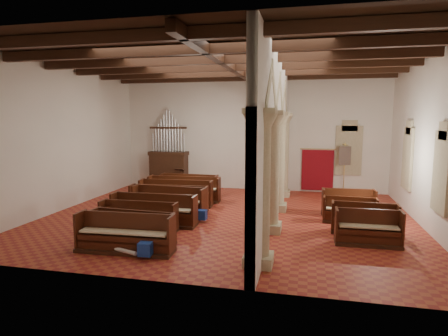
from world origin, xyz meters
TOP-DOWN VIEW (x-y plane):
  - floor at (0.00, 0.00)m, footprint 14.00×14.00m
  - ceiling at (0.00, 0.00)m, footprint 14.00×14.00m
  - wall_back at (0.00, 6.00)m, footprint 14.00×0.02m
  - wall_front at (0.00, -6.00)m, footprint 14.00×0.02m
  - wall_left at (-7.00, 0.00)m, footprint 0.02×12.00m
  - wall_right at (7.00, 0.00)m, footprint 0.02×12.00m
  - ceiling_beams at (0.00, 0.00)m, footprint 13.80×11.80m
  - arcade at (1.80, 0.00)m, footprint 0.90×11.90m
  - window_right_a at (6.98, -1.50)m, footprint 0.03×1.00m
  - window_right_b at (6.98, 2.50)m, footprint 0.03×1.00m
  - window_back at (5.00, 5.98)m, footprint 1.00×0.03m
  - pipe_organ at (-4.50, 5.50)m, footprint 2.10×0.85m
  - lectern at (-3.70, 5.13)m, footprint 0.53×0.54m
  - dossal_curtain at (3.50, 5.92)m, footprint 1.80×0.07m
  - processional_banner at (4.78, 5.49)m, footprint 0.59×0.75m
  - hymnal_box_a at (-1.27, -4.74)m, footprint 0.39×0.33m
  - hymnal_box_b at (-1.48, -2.23)m, footprint 0.35×0.30m
  - hymnal_box_c at (-0.78, -0.88)m, footprint 0.36×0.30m
  - tube_heater_a at (-2.03, -4.66)m, footprint 1.08×0.46m
  - tube_heater_b at (-2.06, -3.61)m, footprint 0.90×0.34m
  - nave_pew_0 at (-2.07, -4.35)m, footprint 2.88×0.86m
  - nave_pew_1 at (-2.20, -3.62)m, footprint 2.70×0.83m
  - nave_pew_2 at (-2.61, -2.34)m, footprint 2.73×0.71m
  - nave_pew_3 at (-2.37, -1.60)m, footprint 3.14×0.79m
  - nave_pew_4 at (-2.31, -0.24)m, footprint 3.01×0.95m
  - nave_pew_5 at (-2.57, 0.39)m, footprint 3.28×0.87m
  - nave_pew_6 at (-2.63, 1.44)m, footprint 3.28×0.95m
  - nave_pew_7 at (-2.56, 2.35)m, footprint 3.37×0.90m
  - nave_pew_8 at (-2.65, 3.36)m, footprint 2.84×0.77m
  - aisle_pew_0 at (4.83, -2.16)m, footprint 1.94×0.73m
  - aisle_pew_1 at (4.88, -1.05)m, footprint 2.15×0.79m
  - aisle_pew_2 at (4.55, 0.20)m, footprint 1.94×0.76m
  - aisle_pew_3 at (4.59, 1.13)m, footprint 2.04×0.85m

SIDE VIEW (x-z plane):
  - floor at x=0.00m, z-range 0.00..0.00m
  - tube_heater_a at x=-2.03m, z-range 0.10..0.22m
  - tube_heater_b at x=-2.06m, z-range 0.11..0.21m
  - hymnal_box_b at x=-1.48m, z-range 0.10..0.41m
  - hymnal_box_c at x=-0.78m, z-range 0.10..0.46m
  - hymnal_box_a at x=-1.27m, z-range 0.10..0.46m
  - aisle_pew_2 at x=4.55m, z-range -0.16..0.80m
  - nave_pew_2 at x=-2.61m, z-range -0.17..0.83m
  - nave_pew_1 at x=-2.20m, z-range -0.17..0.84m
  - aisle_pew_1 at x=4.88m, z-range -0.17..0.87m
  - nave_pew_5 at x=-2.57m, z-range -0.18..0.89m
  - aisle_pew_0 at x=4.83m, z-range -0.17..0.90m
  - nave_pew_8 at x=-2.65m, z-range -0.19..0.91m
  - aisle_pew_3 at x=4.59m, z-range -0.18..0.90m
  - nave_pew_3 at x=-2.37m, z-range -0.19..0.93m
  - nave_pew_0 at x=-2.07m, z-range -0.19..0.93m
  - nave_pew_6 at x=-2.63m, z-range -0.19..0.93m
  - nave_pew_7 at x=-2.56m, z-range -0.19..0.95m
  - nave_pew_4 at x=-2.31m, z-range -0.19..0.96m
  - lectern at x=-3.70m, z-range -0.10..1.09m
  - processional_banner at x=4.78m, z-range -0.49..2.15m
  - dossal_curtain at x=3.50m, z-range 0.08..2.25m
  - pipe_organ at x=-4.50m, z-range -0.83..3.57m
  - window_right_a at x=6.98m, z-range 1.10..3.30m
  - window_right_b at x=6.98m, z-range 1.10..3.30m
  - window_back at x=5.00m, z-range 1.10..3.30m
  - wall_back at x=0.00m, z-range 0.00..6.00m
  - wall_front at x=0.00m, z-range 0.00..6.00m
  - wall_left at x=-7.00m, z-range 0.00..6.00m
  - wall_right at x=7.00m, z-range 0.00..6.00m
  - arcade at x=1.80m, z-range 0.56..6.56m
  - ceiling_beams at x=0.00m, z-range 5.67..5.97m
  - ceiling at x=0.00m, z-range 6.00..6.00m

